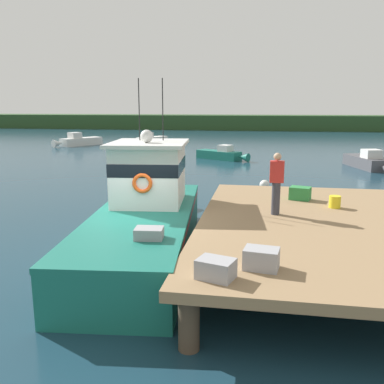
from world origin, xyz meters
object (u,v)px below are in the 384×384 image
(mooring_buoy_spare_mooring, at_px, (264,185))
(main_fishing_boat, at_px, (146,215))
(deckhand_by_the_boat, at_px, (276,182))
(moored_boat_near_channel, at_px, (368,162))
(moored_boat_off_the_point, at_px, (78,141))
(crate_single_by_cleat, at_px, (216,269))
(bait_bucket, at_px, (335,202))
(crate_stack_near_edge, at_px, (300,193))
(crate_single_far, at_px, (261,259))
(moored_boat_mid_harbor, at_px, (222,154))
(moored_boat_far_right, at_px, (150,139))

(mooring_buoy_spare_mooring, bearing_deg, main_fishing_boat, -109.84)
(main_fishing_boat, distance_m, deckhand_by_the_boat, 3.70)
(main_fishing_boat, xyz_separation_m, deckhand_by_the_boat, (3.55, -0.09, 1.05))
(moored_boat_near_channel, xyz_separation_m, moored_boat_off_the_point, (-25.33, 11.63, 0.03))
(crate_single_by_cleat, bearing_deg, deckhand_by_the_boat, 76.14)
(bait_bucket, bearing_deg, crate_single_by_cleat, -116.95)
(crate_stack_near_edge, xyz_separation_m, bait_bucket, (0.88, -0.89, -0.03))
(main_fishing_boat, relative_size, mooring_buoy_spare_mooring, 20.81)
(main_fishing_boat, bearing_deg, deckhand_by_the_boat, -1.39)
(moored_boat_off_the_point, bearing_deg, main_fishing_boat, -61.96)
(crate_single_far, bearing_deg, bait_bucket, 67.56)
(main_fishing_boat, height_order, moored_boat_off_the_point, main_fishing_boat)
(bait_bucket, bearing_deg, crate_single_far, -112.44)
(main_fishing_boat, xyz_separation_m, crate_single_by_cleat, (2.47, -4.47, 0.36))
(main_fishing_boat, bearing_deg, crate_stack_near_edge, 22.77)
(moored_boat_off_the_point, distance_m, moored_boat_mid_harbor, 17.77)
(moored_boat_off_the_point, bearing_deg, moored_boat_mid_harbor, -29.02)
(moored_boat_near_channel, bearing_deg, crate_single_by_cleat, -108.93)
(bait_bucket, relative_size, moored_boat_near_channel, 0.07)
(crate_single_by_cleat, relative_size, moored_boat_mid_harbor, 0.14)
(crate_single_by_cleat, bearing_deg, mooring_buoy_spare_mooring, 86.47)
(moored_boat_far_right, bearing_deg, deckhand_by_the_boat, -69.22)
(moored_boat_off_the_point, bearing_deg, moored_boat_near_channel, -24.66)
(crate_single_far, relative_size, crate_single_by_cleat, 1.00)
(moored_boat_far_right, bearing_deg, moored_boat_near_channel, -39.46)
(bait_bucket, relative_size, moored_boat_off_the_point, 0.07)
(moored_boat_off_the_point, xyz_separation_m, mooring_buoy_spare_mooring, (18.71, -19.74, -0.23))
(crate_stack_near_edge, xyz_separation_m, mooring_buoy_spare_mooring, (-1.03, 7.35, -1.16))
(crate_stack_near_edge, height_order, moored_boat_far_right, crate_stack_near_edge)
(crate_stack_near_edge, xyz_separation_m, deckhand_by_the_boat, (-0.79, -1.91, 0.66))
(crate_stack_near_edge, relative_size, deckhand_by_the_boat, 0.37)
(main_fishing_boat, height_order, moored_boat_mid_harbor, main_fishing_boat)
(main_fishing_boat, bearing_deg, moored_boat_far_right, 105.23)
(moored_boat_mid_harbor, bearing_deg, moored_boat_far_right, 125.94)
(crate_single_far, bearing_deg, moored_boat_off_the_point, 119.54)
(crate_stack_near_edge, xyz_separation_m, crate_single_far, (-1.13, -5.75, -0.01))
(moored_boat_off_the_point, relative_size, moored_boat_mid_harbor, 1.20)
(moored_boat_mid_harbor, bearing_deg, crate_stack_near_edge, -77.21)
(moored_boat_near_channel, bearing_deg, bait_bucket, -106.08)
(moored_boat_near_channel, distance_m, moored_boat_off_the_point, 27.87)
(crate_single_far, xyz_separation_m, moored_boat_near_channel, (6.72, 21.21, -0.94))
(moored_boat_near_channel, relative_size, moored_boat_mid_harbor, 1.21)
(main_fishing_boat, bearing_deg, moored_boat_off_the_point, 118.04)
(crate_single_by_cleat, height_order, bait_bucket, bait_bucket)
(bait_bucket, distance_m, moored_boat_mid_harbor, 20.04)
(crate_stack_near_edge, height_order, moored_boat_off_the_point, crate_stack_near_edge)
(main_fishing_boat, height_order, moored_boat_far_right, main_fishing_boat)
(crate_single_by_cleat, height_order, mooring_buoy_spare_mooring, crate_single_by_cleat)
(moored_boat_mid_harbor, bearing_deg, moored_boat_off_the_point, 150.98)
(crate_single_far, relative_size, moored_boat_off_the_point, 0.12)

